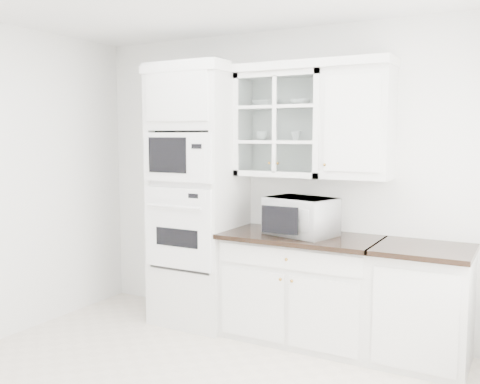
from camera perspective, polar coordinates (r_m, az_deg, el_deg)
The scene contains 12 objects.
room_shell at distance 3.71m, azimuth -3.29°, elevation 6.40°, with size 4.00×3.50×2.70m.
oven_column at distance 4.98m, azimuth -4.51°, elevation -0.37°, with size 0.76×0.68×2.40m.
base_cabinet_run at distance 4.68m, azimuth 6.55°, elevation -10.04°, with size 1.32×0.67×0.92m.
extra_base_cabinet at distance 4.41m, azimuth 18.88°, elevation -11.31°, with size 0.72×0.67×0.92m.
upper_cabinet_glass at distance 4.72m, azimuth 4.56°, elevation 7.18°, with size 0.80×0.33×0.90m.
upper_cabinet_solid at distance 4.48m, azimuth 12.50°, elevation 7.11°, with size 0.55×0.33×0.90m, color silver.
crown_molding at distance 4.78m, azimuth 3.30°, elevation 13.01°, with size 2.14×0.38×0.07m, color white.
countertop_microwave at distance 4.53m, azimuth 6.62°, elevation -2.56°, with size 0.55×0.46×0.32m, color white.
bowl_a at distance 4.80m, azimuth 2.74°, elevation 9.41°, with size 0.22×0.22×0.05m, color white.
bowl_b at distance 4.64m, azimuth 6.45°, elevation 9.48°, with size 0.17×0.17×0.05m, color white.
cup_a at distance 4.81m, azimuth 2.42°, elevation 6.00°, with size 0.11×0.11×0.08m, color white.
cup_b at distance 4.68m, azimuth 6.00°, elevation 5.99°, with size 0.09×0.09×0.09m, color white.
Camera 1 is at (1.98, -2.71, 1.76)m, focal length 40.00 mm.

